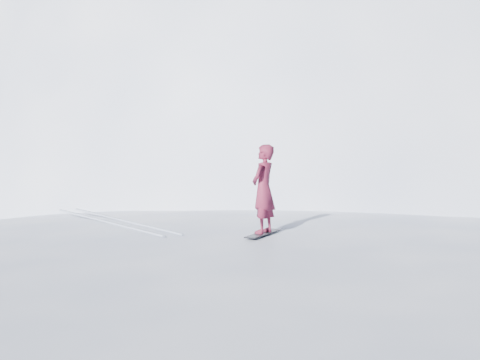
{
  "coord_description": "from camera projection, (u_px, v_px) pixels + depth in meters",
  "views": [
    {
      "loc": [
        -5.78,
        -8.49,
        4.22
      ],
      "look_at": [
        0.28,
        2.04,
        3.5
      ],
      "focal_mm": 40.0,
      "sensor_mm": 36.0,
      "label": 1
    }
  ],
  "objects": [
    {
      "name": "snowboard",
      "position": [
        263.0,
        233.0,
        11.37
      ],
      "size": [
        1.26,
        0.91,
        0.02
      ],
      "primitive_type": "cube",
      "rotation": [
        0.0,
        0.0,
        0.56
      ],
      "color": "black",
      "rests_on": "near_ridge"
    },
    {
      "name": "wind_bumps",
      "position": [
        206.0,
        336.0,
        12.03
      ],
      "size": [
        16.0,
        14.4,
        1.0
      ],
      "color": "white",
      "rests_on": "ground"
    },
    {
      "name": "peak_shoulder",
      "position": [
        232.0,
        217.0,
        32.76
      ],
      "size": [
        28.0,
        24.0,
        18.0
      ],
      "primitive_type": "ellipsoid",
      "color": "white",
      "rests_on": "ground"
    },
    {
      "name": "near_ridge",
      "position": [
        246.0,
        315.0,
        13.57
      ],
      "size": [
        36.0,
        28.0,
        4.8
      ],
      "primitive_type": "ellipsoid",
      "color": "white",
      "rests_on": "ground"
    },
    {
      "name": "snowboarder",
      "position": [
        263.0,
        189.0,
        11.32
      ],
      "size": [
        0.82,
        0.75,
        1.88
      ],
      "primitive_type": "imported",
      "rotation": [
        0.0,
        0.0,
        3.7
      ],
      "color": "maroon",
      "rests_on": "snowboard"
    },
    {
      "name": "board_tracks",
      "position": [
        112.0,
        220.0,
        13.52
      ],
      "size": [
        1.38,
        5.95,
        0.04
      ],
      "color": "silver",
      "rests_on": "ground"
    },
    {
      "name": "summit_peak",
      "position": [
        324.0,
        200.0,
        43.92
      ],
      "size": [
        60.0,
        56.0,
        56.0
      ],
      "primitive_type": "ellipsoid",
      "color": "white",
      "rests_on": "ground"
    }
  ]
}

